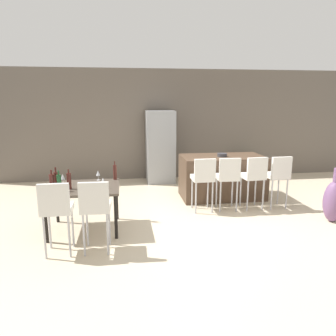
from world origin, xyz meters
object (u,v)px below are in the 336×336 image
at_px(wine_glass_near, 63,177).
at_px(potted_plant, 247,165).
at_px(wine_bottle_right, 115,172).
at_px(floor_vase, 334,201).
at_px(dining_table, 83,191).
at_px(wine_glass_far, 103,181).
at_px(wine_bottle_inner, 52,182).
at_px(wine_bottle_corner, 59,183).
at_px(wine_glass_end, 98,173).
at_px(bar_chair_middle, 228,175).
at_px(refrigerator, 160,147).
at_px(kitchen_island, 222,177).
at_px(bar_chair_left, 203,176).
at_px(bar_chair_right, 254,174).
at_px(bar_chair_far, 278,174).
at_px(dining_chair_near, 56,207).
at_px(fruit_bowl, 222,155).
at_px(wine_bottle_middle, 56,180).
at_px(wine_bottle_left, 69,181).
at_px(dining_chair_far, 95,205).

height_order(wine_glass_near, potted_plant, wine_glass_near).
relative_size(wine_bottle_right, floor_vase, 0.34).
height_order(dining_table, wine_glass_far, wine_glass_far).
bearing_deg(wine_bottle_inner, wine_bottle_corner, -17.14).
distance_m(dining_table, wine_glass_end, 0.49).
xyz_separation_m(bar_chair_middle, refrigerator, (-1.02, 2.42, 0.22)).
height_order(kitchen_island, wine_glass_near, kitchen_island).
distance_m(wine_bottle_right, wine_glass_far, 0.57).
xyz_separation_m(bar_chair_left, bar_chair_right, (1.01, 0.00, 0.00)).
bearing_deg(bar_chair_far, wine_bottle_right, -176.69).
bearing_deg(bar_chair_left, bar_chair_right, 0.01).
xyz_separation_m(dining_chair_near, floor_vase, (4.54, 0.60, -0.32)).
relative_size(dining_chair_near, wine_glass_far, 6.03).
bearing_deg(bar_chair_far, wine_bottle_inner, -169.43).
relative_size(dining_chair_near, wine_bottle_right, 3.23).
xyz_separation_m(wine_bottle_right, fruit_bowl, (2.25, 0.97, 0.08)).
relative_size(wine_bottle_middle, wine_glass_end, 1.91).
bearing_deg(fruit_bowl, wine_glass_near, -159.15).
xyz_separation_m(wine_bottle_right, wine_bottle_inner, (-0.94, -0.58, 0.00)).
relative_size(bar_chair_right, wine_bottle_left, 3.29).
relative_size(wine_bottle_left, fruit_bowl, 1.56).
relative_size(bar_chair_right, wine_bottle_middle, 3.15).
height_order(wine_bottle_left, wine_glass_near, wine_bottle_left).
relative_size(wine_bottle_inner, wine_glass_end, 1.89).
xyz_separation_m(wine_glass_end, potted_plant, (3.76, 2.60, -0.48)).
distance_m(bar_chair_middle, wine_glass_far, 2.42).
distance_m(wine_bottle_middle, wine_glass_far, 0.75).
bearing_deg(refrigerator, wine_glass_end, -118.12).
xyz_separation_m(dining_chair_far, wine_glass_near, (-0.60, 1.04, 0.17)).
bearing_deg(refrigerator, potted_plant, -0.24).
bearing_deg(floor_vase, bar_chair_left, 158.90).
xyz_separation_m(bar_chair_far, dining_chair_near, (-3.90, -1.42, 0.00)).
bearing_deg(wine_bottle_left, dining_chair_near, -95.15).
bearing_deg(bar_chair_left, fruit_bowl, 52.44).
bearing_deg(bar_chair_far, bar_chair_right, 179.99).
bearing_deg(floor_vase, wine_bottle_middle, 177.12).
bearing_deg(bar_chair_right, refrigerator, 122.52).
relative_size(wine_bottle_middle, fruit_bowl, 1.63).
bearing_deg(dining_chair_far, wine_bottle_corner, 132.81).
bearing_deg(wine_bottle_right, wine_glass_near, -166.28).
xyz_separation_m(wine_glass_far, wine_glass_near, (-0.67, 0.34, 0.00)).
distance_m(wine_bottle_corner, floor_vase, 4.63).
xyz_separation_m(kitchen_island, wine_bottle_corner, (-3.10, -1.64, 0.41)).
distance_m(wine_bottle_corner, wine_glass_end, 0.81).
distance_m(wine_glass_near, wine_glass_end, 0.59).
bearing_deg(floor_vase, wine_glass_end, 171.16).
bearing_deg(floor_vase, wine_bottle_inner, 179.21).
bearing_deg(bar_chair_far, bar_chair_left, -180.00).
height_order(dining_chair_far, wine_bottle_corner, wine_bottle_corner).
relative_size(bar_chair_right, floor_vase, 1.09).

